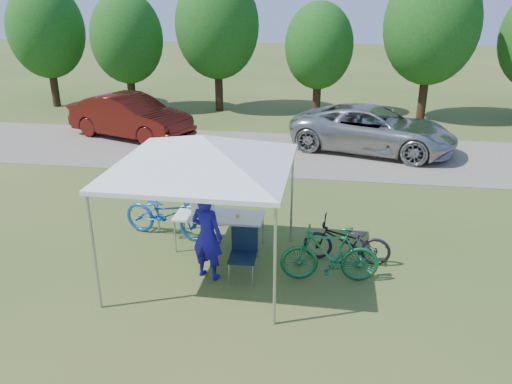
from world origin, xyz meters
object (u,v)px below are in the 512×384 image
cooler (203,207)px  cyclist (207,235)px  minivan (373,129)px  bike_dark (347,241)px  bike_blue (166,214)px  bike_green (330,254)px  folding_table (219,217)px  sedan (130,116)px  folding_chair (244,249)px

cooler → cyclist: bearing=-72.0°
minivan → bike_dark: bearing=-171.1°
bike_blue → minivan: bearing=-21.7°
bike_blue → bike_green: 3.83m
folding_table → bike_dark: 2.65m
cooler → bike_blue: bearing=158.6°
bike_green → minivan: size_ratio=0.33×
bike_dark → folding_table: bearing=-89.2°
cooler → cyclist: (0.38, -1.17, -0.05)m
folding_table → sedan: (-5.23, 8.13, 0.10)m
sedan → cooler: bearing=-128.8°
folding_chair → cyclist: cyclist is taller
cooler → bike_dark: 3.02m
folding_chair → cooler: 1.54m
folding_table → bike_blue: bike_blue is taller
bike_blue → sedan: size_ratio=0.42×
cooler → bike_dark: (2.98, -0.20, -0.47)m
bike_blue → minivan: minivan is taller
folding_chair → cooler: cooler is taller
minivan → bike_green: bearing=-172.6°
bike_green → bike_dark: bike_green is taller
folding_table → cooler: bearing=180.0°
folding_chair → cyclist: 0.74m
folding_table → bike_blue: 1.35m
folding_chair → bike_blue: size_ratio=0.47×
bike_blue → sedan: 8.71m
bike_blue → bike_dark: bearing=-86.3°
bike_blue → cooler: bearing=-99.5°
cooler → minivan: bearing=63.0°
cooler → bike_blue: size_ratio=0.22×
bike_blue → bike_green: (3.59, -1.32, 0.01)m
cooler → bike_dark: cooler is taller
bike_dark → cooler: bearing=-88.7°
folding_chair → bike_dark: folding_chair is taller
folding_table → cyclist: bearing=-88.2°
bike_green → bike_blue: bearing=-115.6°
cooler → bike_green: bearing=-19.7°
cyclist → bike_dark: size_ratio=1.00×
bike_green → sedan: sedan is taller
cooler → folding_chair: bearing=-45.6°
cooler → minivan: 8.67m
folding_table → bike_dark: (2.63, -0.20, -0.26)m
folding_table → minivan: 8.52m
sedan → bike_dark: bearing=-116.5°
bike_dark → bike_blue: bearing=-93.1°
folding_table → minivan: (3.60, 7.72, 0.07)m
bike_dark → folding_chair: bearing=-60.6°
folding_table → bike_green: (2.31, -0.95, -0.16)m
folding_chair → cyclist: size_ratio=0.56×
folding_chair → cooler: size_ratio=2.15×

